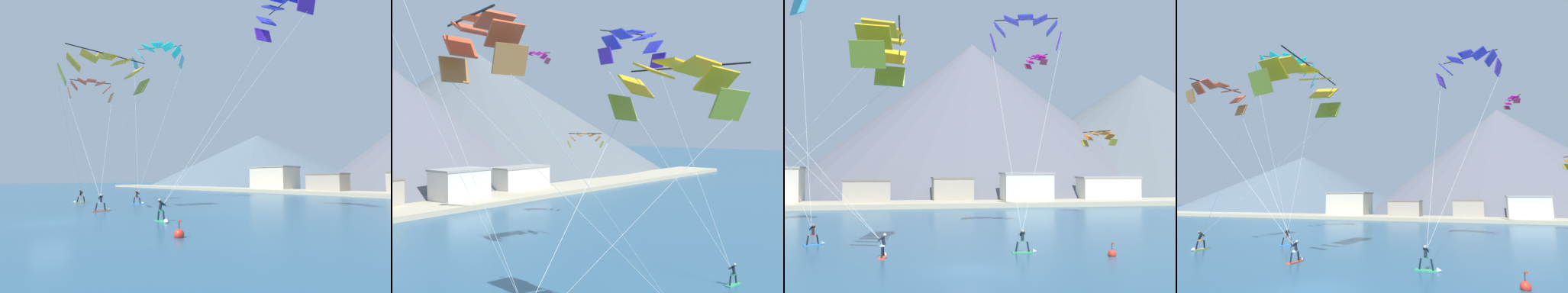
{
  "view_description": "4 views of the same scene",
  "coord_description": "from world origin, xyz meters",
  "views": [
    {
      "loc": [
        23.05,
        -6.18,
        3.0
      ],
      "look_at": [
        -1.0,
        13.82,
        6.34
      ],
      "focal_mm": 28.0,
      "sensor_mm": 36.0,
      "label": 1
    },
    {
      "loc": [
        -32.14,
        -9.75,
        11.67
      ],
      "look_at": [
        0.55,
        16.02,
        9.87
      ],
      "focal_mm": 50.0,
      "sensor_mm": 36.0,
      "label": 2
    },
    {
      "loc": [
        -4.92,
        -30.8,
        5.91
      ],
      "look_at": [
        2.96,
        13.05,
        7.62
      ],
      "focal_mm": 50.0,
      "sensor_mm": 36.0,
      "label": 3
    },
    {
      "loc": [
        7.99,
        -14.84,
        4.67
      ],
      "look_at": [
        -1.82,
        14.29,
        9.87
      ],
      "focal_mm": 28.0,
      "sensor_mm": 36.0,
      "label": 4
    }
  ],
  "objects": [
    {
      "name": "shore_building_quay_west",
      "position": [
        17.62,
        52.95,
        2.57
      ],
      "size": [
        8.0,
        4.93,
        5.11
      ],
      "color": "silver",
      "rests_on": "ground"
    },
    {
      "name": "mountain_peak_central_summit",
      "position": [
        16.54,
        99.66,
        18.05
      ],
      "size": [
        91.35,
        91.35,
        36.11
      ],
      "color": "slate",
      "rests_on": "ground"
    },
    {
      "name": "parafoil_kite_near_trail",
      "position": [
        -15.27,
        18.17,
        22.22
      ],
      "size": [
        8.78,
        9.23,
        22.37
      ],
      "color": "#44A9C8"
    },
    {
      "name": "race_marker_buoy",
      "position": [
        10.15,
        3.45,
        0.16
      ],
      "size": [
        0.56,
        0.56,
        1.02
      ],
      "color": "red",
      "rests_on": "ground"
    },
    {
      "name": "parafoil_kite_far_left",
      "position": [
        -4.96,
        5.5,
        13.9
      ],
      "size": [
        12.83,
        8.74,
        13.93
      ],
      "color": "olive"
    },
    {
      "name": "ground_plane",
      "position": [
        0.0,
        0.0,
        0.0
      ],
      "size": [
        400.0,
        400.0,
        0.0
      ],
      "primitive_type": "plane",
      "color": "#2D5B7A"
    },
    {
      "name": "shore_building_harbour_front",
      "position": [
        -7.23,
        53.39,
        2.09
      ],
      "size": [
        7.23,
        4.71,
        4.16
      ],
      "color": "#A89E8E",
      "rests_on": "ground"
    },
    {
      "name": "parafoil_kite_near_lead",
      "position": [
        -16.44,
        8.42,
        15.15
      ],
      "size": [
        12.87,
        5.96,
        15.0
      ],
      "color": "#B06E35"
    },
    {
      "name": "parafoil_kite_distant_high_outer",
      "position": [
        13.95,
        34.57,
        19.42
      ],
      "size": [
        2.17,
        4.11,
        1.45
      ],
      "color": "#9E2C49"
    },
    {
      "name": "kitesurfer_near_trail",
      "position": [
        -9.9,
        12.28,
        0.49
      ],
      "size": [
        1.71,
        1.2,
        1.72
      ],
      "color": "#337FDB",
      "rests_on": "ground"
    },
    {
      "name": "shore_building_quay_east",
      "position": [
        -21.91,
        56.2,
        3.03
      ],
      "size": [
        10.06,
        7.23,
        6.03
      ],
      "color": "beige",
      "rests_on": "ground"
    },
    {
      "name": "shore_building_promenade_mid",
      "position": [
        6.18,
        56.14,
        2.2
      ],
      "size": [
        6.61,
        4.27,
        4.37
      ],
      "color": "#A89E8E",
      "rests_on": "ground"
    },
    {
      "name": "kitesurfer_near_lead",
      "position": [
        -4.84,
        5.7,
        0.46
      ],
      "size": [
        0.62,
        1.78,
        1.68
      ],
      "color": "#E54C33",
      "rests_on": "ground"
    },
    {
      "name": "mountain_peak_east_shoulder",
      "position": [
        -63.41,
        101.71,
        11.26
      ],
      "size": [
        96.0,
        96.0,
        22.51
      ],
      "color": "slate",
      "rests_on": "ground"
    },
    {
      "name": "kitesurfer_far_left",
      "position": [
        -16.26,
        7.39,
        0.52
      ],
      "size": [
        0.67,
        1.74,
        1.73
      ],
      "color": "yellow",
      "rests_on": "ground"
    },
    {
      "name": "shoreline_strip",
      "position": [
        0.0,
        51.74,
        0.35
      ],
      "size": [
        180.0,
        10.0,
        0.7
      ],
      "primitive_type": "cube",
      "color": "#BCAD8E",
      "rests_on": "ground"
    },
    {
      "name": "parafoil_kite_mid_center",
      "position": [
        7.84,
        16.72,
        18.48
      ],
      "size": [
        6.65,
        12.35,
        18.41
      ],
      "color": "#451EB3"
    },
    {
      "name": "kitesurfer_mid_center",
      "position": [
        4.88,
        5.91,
        0.48
      ],
      "size": [
        1.77,
        0.61,
        1.7
      ],
      "color": "#33B266",
      "rests_on": "ground"
    }
  ]
}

